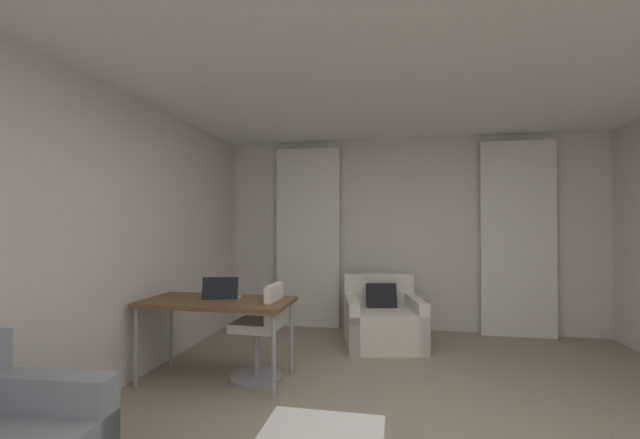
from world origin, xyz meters
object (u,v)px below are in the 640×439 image
object	(u,v)px
armchair	(383,321)
laptop	(222,295)
desk	(217,306)
desk_chair	(261,337)

from	to	relation	value
armchair	laptop	world-z (taller)	laptop
desk	desk_chair	bearing A→B (deg)	10.78
desk	laptop	distance (m)	0.12
desk	desk_chair	xyz separation A→B (m)	(0.39, 0.08, -0.28)
desk	desk_chair	size ratio (longest dim) A/B	1.55
armchair	desk_chair	size ratio (longest dim) A/B	1.17
armchair	laptop	xyz separation A→B (m)	(-1.41, -1.39, 0.51)
armchair	laptop	bearing A→B (deg)	-135.31
desk	laptop	size ratio (longest dim) A/B	3.73
armchair	desk	distance (m)	2.05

